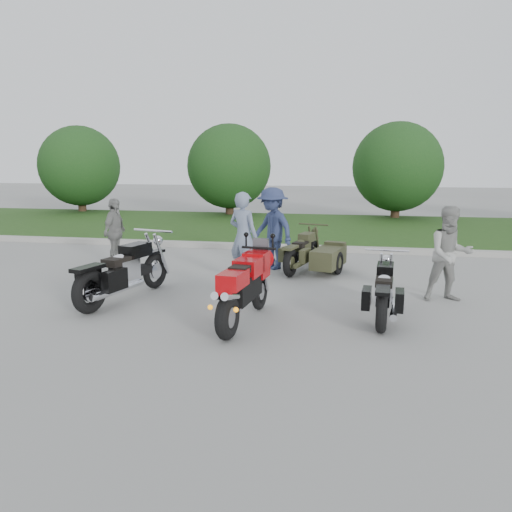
% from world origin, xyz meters
% --- Properties ---
extents(ground, '(80.00, 80.00, 0.00)m').
position_xyz_m(ground, '(0.00, 0.00, 0.00)').
color(ground, '#9B9B95').
rests_on(ground, ground).
extents(curb, '(60.00, 0.30, 0.15)m').
position_xyz_m(curb, '(0.00, 6.00, 0.07)').
color(curb, '#A3A199').
rests_on(curb, ground).
extents(grass_strip, '(60.00, 8.00, 0.14)m').
position_xyz_m(grass_strip, '(0.00, 10.15, 0.07)').
color(grass_strip, '#32581E').
rests_on(grass_strip, ground).
extents(tree_far_left, '(3.60, 3.60, 4.00)m').
position_xyz_m(tree_far_left, '(-10.00, 13.50, 2.19)').
color(tree_far_left, '#3F2B1C').
rests_on(tree_far_left, ground).
extents(tree_mid_left, '(3.60, 3.60, 4.00)m').
position_xyz_m(tree_mid_left, '(-3.00, 13.50, 2.19)').
color(tree_mid_left, '#3F2B1C').
rests_on(tree_mid_left, ground).
extents(tree_mid_right, '(3.60, 3.60, 4.00)m').
position_xyz_m(tree_mid_right, '(4.00, 13.50, 2.19)').
color(tree_mid_right, '#3F2B1C').
rests_on(tree_mid_right, ground).
extents(sportbike_red, '(0.54, 2.16, 1.03)m').
position_xyz_m(sportbike_red, '(0.57, -0.46, 0.60)').
color(sportbike_red, black).
rests_on(sportbike_red, ground).
extents(cruiser_left, '(0.78, 2.50, 0.98)m').
position_xyz_m(cruiser_left, '(-1.84, 0.38, 0.50)').
color(cruiser_left, black).
rests_on(cruiser_left, ground).
extents(cruiser_right, '(0.43, 2.14, 0.82)m').
position_xyz_m(cruiser_right, '(2.70, 0.19, 0.42)').
color(cruiser_right, black).
rests_on(cruiser_right, ground).
extents(cruiser_sidecar, '(1.35, 2.10, 0.82)m').
position_xyz_m(cruiser_sidecar, '(1.45, 3.34, 0.38)').
color(cruiser_sidecar, black).
rests_on(cruiser_sidecar, ground).
extents(person_stripe, '(0.80, 0.69, 1.86)m').
position_xyz_m(person_stripe, '(-0.02, 2.33, 0.93)').
color(person_stripe, gray).
rests_on(person_stripe, ground).
extents(person_grey, '(0.93, 0.78, 1.71)m').
position_xyz_m(person_grey, '(3.91, 1.48, 0.85)').
color(person_grey, '#9C9C97').
rests_on(person_grey, ground).
extents(person_denim, '(1.39, 1.30, 1.88)m').
position_xyz_m(person_denim, '(0.40, 3.55, 0.94)').
color(person_denim, navy).
rests_on(person_denim, ground).
extents(person_back, '(0.40, 0.95, 1.61)m').
position_xyz_m(person_back, '(-3.34, 3.23, 0.80)').
color(person_back, gray).
rests_on(person_back, ground).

